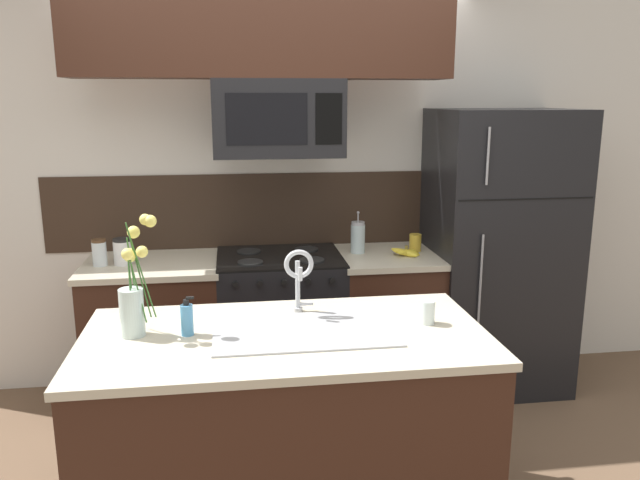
{
  "coord_description": "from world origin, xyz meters",
  "views": [
    {
      "loc": [
        -0.28,
        -2.79,
        1.87
      ],
      "look_at": [
        0.16,
        0.27,
        1.16
      ],
      "focal_mm": 35.0,
      "sensor_mm": 36.0,
      "label": 1
    }
  ],
  "objects_px": {
    "sink_faucet": "(299,272)",
    "dish_soap_bottle": "(187,319)",
    "storage_jar_medium": "(123,252)",
    "coffee_tin": "(415,243)",
    "storage_jar_tall": "(99,253)",
    "refrigerator": "(496,251)",
    "banana_bunch": "(406,252)",
    "flower_vase": "(133,298)",
    "drinking_glass": "(427,312)",
    "stove_range": "(281,327)",
    "french_press": "(358,237)",
    "microwave": "(278,118)"
  },
  "relations": [
    {
      "from": "stove_range",
      "to": "storage_jar_medium",
      "type": "height_order",
      "value": "storage_jar_medium"
    },
    {
      "from": "stove_range",
      "to": "storage_jar_tall",
      "type": "bearing_deg",
      "value": -178.32
    },
    {
      "from": "storage_jar_medium",
      "to": "french_press",
      "type": "xyz_separation_m",
      "value": [
        1.42,
        0.08,
        0.02
      ]
    },
    {
      "from": "french_press",
      "to": "refrigerator",
      "type": "bearing_deg",
      "value": -2.53
    },
    {
      "from": "storage_jar_tall",
      "to": "refrigerator",
      "type": "bearing_deg",
      "value": 1.18
    },
    {
      "from": "coffee_tin",
      "to": "storage_jar_tall",
      "type": "bearing_deg",
      "value": -177.59
    },
    {
      "from": "storage_jar_medium",
      "to": "sink_faucet",
      "type": "height_order",
      "value": "sink_faucet"
    },
    {
      "from": "storage_jar_medium",
      "to": "microwave",
      "type": "bearing_deg",
      "value": 0.12
    },
    {
      "from": "storage_jar_medium",
      "to": "coffee_tin",
      "type": "bearing_deg",
      "value": 2.33
    },
    {
      "from": "stove_range",
      "to": "coffee_tin",
      "type": "xyz_separation_m",
      "value": [
        0.87,
        0.05,
        0.5
      ]
    },
    {
      "from": "refrigerator",
      "to": "drinking_glass",
      "type": "xyz_separation_m",
      "value": [
        -0.86,
        -1.24,
        0.06
      ]
    },
    {
      "from": "french_press",
      "to": "coffee_tin",
      "type": "relative_size",
      "value": 2.43
    },
    {
      "from": "storage_jar_medium",
      "to": "flower_vase",
      "type": "relative_size",
      "value": 0.31
    },
    {
      "from": "refrigerator",
      "to": "banana_bunch",
      "type": "distance_m",
      "value": 0.63
    },
    {
      "from": "refrigerator",
      "to": "french_press",
      "type": "distance_m",
      "value": 0.92
    },
    {
      "from": "microwave",
      "to": "french_press",
      "type": "height_order",
      "value": "microwave"
    },
    {
      "from": "banana_bunch",
      "to": "dish_soap_bottle",
      "type": "xyz_separation_m",
      "value": [
        -1.26,
        -1.15,
        0.05
      ]
    },
    {
      "from": "storage_jar_medium",
      "to": "flower_vase",
      "type": "bearing_deg",
      "value": -78.66
    },
    {
      "from": "sink_faucet",
      "to": "dish_soap_bottle",
      "type": "relative_size",
      "value": 1.85
    },
    {
      "from": "refrigerator",
      "to": "storage_jar_medium",
      "type": "xyz_separation_m",
      "value": [
        -2.33,
        -0.04,
        0.09
      ]
    },
    {
      "from": "coffee_tin",
      "to": "drinking_glass",
      "type": "height_order",
      "value": "coffee_tin"
    },
    {
      "from": "refrigerator",
      "to": "coffee_tin",
      "type": "bearing_deg",
      "value": 176.79
    },
    {
      "from": "sink_faucet",
      "to": "stove_range",
      "type": "bearing_deg",
      "value": 90.4
    },
    {
      "from": "banana_bunch",
      "to": "sink_faucet",
      "type": "height_order",
      "value": "sink_faucet"
    },
    {
      "from": "banana_bunch",
      "to": "french_press",
      "type": "distance_m",
      "value": 0.32
    },
    {
      "from": "microwave",
      "to": "dish_soap_bottle",
      "type": "xyz_separation_m",
      "value": [
        -0.48,
        -1.19,
        -0.77
      ]
    },
    {
      "from": "french_press",
      "to": "storage_jar_tall",
      "type": "bearing_deg",
      "value": -176.65
    },
    {
      "from": "storage_jar_medium",
      "to": "french_press",
      "type": "relative_size",
      "value": 0.59
    },
    {
      "from": "flower_vase",
      "to": "french_press",
      "type": "bearing_deg",
      "value": 46.3
    },
    {
      "from": "microwave",
      "to": "refrigerator",
      "type": "relative_size",
      "value": 0.41
    },
    {
      "from": "banana_bunch",
      "to": "flower_vase",
      "type": "bearing_deg",
      "value": -142.65
    },
    {
      "from": "banana_bunch",
      "to": "drinking_glass",
      "type": "xyz_separation_m",
      "value": [
        -0.24,
        -1.16,
        0.03
      ]
    },
    {
      "from": "storage_jar_medium",
      "to": "french_press",
      "type": "distance_m",
      "value": 1.42
    },
    {
      "from": "dish_soap_bottle",
      "to": "flower_vase",
      "type": "height_order",
      "value": "flower_vase"
    },
    {
      "from": "storage_jar_tall",
      "to": "flower_vase",
      "type": "height_order",
      "value": "flower_vase"
    },
    {
      "from": "storage_jar_medium",
      "to": "banana_bunch",
      "type": "xyz_separation_m",
      "value": [
        1.7,
        -0.04,
        -0.06
      ]
    },
    {
      "from": "banana_bunch",
      "to": "sink_faucet",
      "type": "xyz_separation_m",
      "value": [
        -0.78,
        -0.97,
        0.18
      ]
    },
    {
      "from": "sink_faucet",
      "to": "flower_vase",
      "type": "relative_size",
      "value": 0.61
    },
    {
      "from": "sink_faucet",
      "to": "flower_vase",
      "type": "bearing_deg",
      "value": -167.72
    },
    {
      "from": "sink_faucet",
      "to": "drinking_glass",
      "type": "height_order",
      "value": "sink_faucet"
    },
    {
      "from": "refrigerator",
      "to": "flower_vase",
      "type": "relative_size",
      "value": 3.58
    },
    {
      "from": "storage_jar_tall",
      "to": "banana_bunch",
      "type": "height_order",
      "value": "storage_jar_tall"
    },
    {
      "from": "drinking_glass",
      "to": "flower_vase",
      "type": "relative_size",
      "value": 0.21
    },
    {
      "from": "stove_range",
      "to": "dish_soap_bottle",
      "type": "bearing_deg",
      "value": -111.43
    },
    {
      "from": "dish_soap_bottle",
      "to": "banana_bunch",
      "type": "bearing_deg",
      "value": 42.49
    },
    {
      "from": "drinking_glass",
      "to": "flower_vase",
      "type": "distance_m",
      "value": 1.24
    },
    {
      "from": "storage_jar_medium",
      "to": "banana_bunch",
      "type": "bearing_deg",
      "value": -1.24
    },
    {
      "from": "microwave",
      "to": "banana_bunch",
      "type": "xyz_separation_m",
      "value": [
        0.78,
        -0.04,
        -0.82
      ]
    },
    {
      "from": "storage_jar_tall",
      "to": "sink_faucet",
      "type": "xyz_separation_m",
      "value": [
        1.06,
        -1.0,
        0.12
      ]
    },
    {
      "from": "sink_faucet",
      "to": "banana_bunch",
      "type": "bearing_deg",
      "value": 51.38
    }
  ]
}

